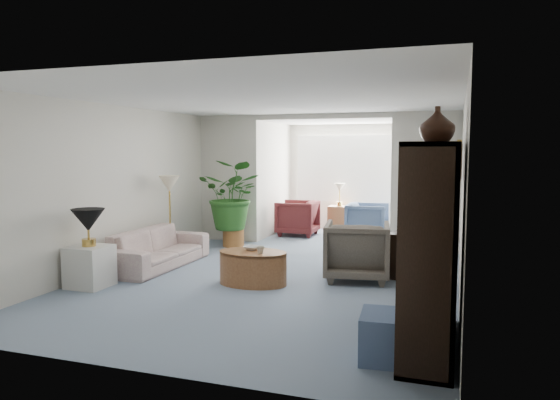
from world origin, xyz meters
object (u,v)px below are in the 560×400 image
(entertainment_cabinet, at_px, (432,246))
(wingback_chair, at_px, (357,251))
(sofa, at_px, (157,248))
(floor_lamp, at_px, (169,184))
(sunroom_chair_blue, at_px, (367,221))
(coffee_cup, at_px, (260,250))
(side_table_dark, at_px, (410,256))
(framed_picture, at_px, (460,161))
(table_lamp, at_px, (88,220))
(cabinet_urn, at_px, (437,125))
(ottoman, at_px, (390,337))
(sunroom_chair_maroon, at_px, (297,218))
(plant_pot, at_px, (233,238))
(coffee_table, at_px, (253,268))
(sunroom_table, at_px, (339,219))
(coffee_bowl, at_px, (252,248))
(end_table, at_px, (90,266))

(entertainment_cabinet, bearing_deg, wingback_chair, 115.66)
(sofa, height_order, floor_lamp, floor_lamp)
(wingback_chair, distance_m, sunroom_chair_blue, 3.44)
(coffee_cup, relative_size, side_table_dark, 0.16)
(framed_picture, height_order, coffee_cup, framed_picture)
(table_lamp, bearing_deg, side_table_dark, 24.61)
(cabinet_urn, bearing_deg, sofa, 159.09)
(framed_picture, bearing_deg, wingback_chair, 150.50)
(coffee_cup, relative_size, ottoman, 0.21)
(entertainment_cabinet, height_order, sunroom_chair_maroon, entertainment_cabinet)
(wingback_chair, height_order, plant_pot, wingback_chair)
(coffee_table, bearing_deg, cabinet_urn, -24.51)
(sofa, distance_m, wingback_chair, 3.12)
(sunroom_chair_maroon, distance_m, sunroom_table, 1.06)
(ottoman, bearing_deg, entertainment_cabinet, 54.93)
(floor_lamp, bearing_deg, sofa, -74.26)
(ottoman, bearing_deg, coffee_bowl, 135.17)
(plant_pot, bearing_deg, sofa, -101.98)
(side_table_dark, bearing_deg, coffee_table, -153.40)
(wingback_chair, xyz_separation_m, side_table_dark, (0.70, 0.30, -0.09))
(coffee_table, bearing_deg, sofa, 164.14)
(end_table, distance_m, wingback_chair, 3.65)
(end_table, bearing_deg, sunroom_chair_maroon, 74.21)
(framed_picture, height_order, ottoman, framed_picture)
(side_table_dark, height_order, plant_pot, side_table_dark)
(entertainment_cabinet, height_order, sunroom_table, entertainment_cabinet)
(table_lamp, distance_m, sunroom_chair_maroon, 5.17)
(end_table, xyz_separation_m, wingback_chair, (3.31, 1.54, 0.14))
(entertainment_cabinet, xyz_separation_m, sunroom_chair_blue, (-1.51, 5.71, -0.57))
(floor_lamp, height_order, coffee_table, floor_lamp)
(coffee_bowl, height_order, coffee_cup, coffee_cup)
(plant_pot, xyz_separation_m, sunroom_chair_blue, (2.28, 1.62, 0.21))
(table_lamp, bearing_deg, entertainment_cabinet, -9.77)
(floor_lamp, distance_m, sunroom_chair_blue, 4.17)
(coffee_cup, distance_m, wingback_chair, 1.40)
(coffee_cup, distance_m, plant_pot, 3.04)
(entertainment_cabinet, xyz_separation_m, cabinet_urn, (0.00, 0.50, 1.13))
(floor_lamp, bearing_deg, side_table_dark, -3.88)
(floor_lamp, relative_size, coffee_table, 0.38)
(floor_lamp, height_order, entertainment_cabinet, entertainment_cabinet)
(side_table_dark, bearing_deg, entertainment_cabinet, -81.17)
(floor_lamp, relative_size, sunroom_table, 0.62)
(floor_lamp, relative_size, coffee_bowl, 1.64)
(coffee_cup, bearing_deg, wingback_chair, 34.88)
(coffee_cup, xyz_separation_m, cabinet_urn, (2.25, -1.00, 1.57))
(wingback_chair, xyz_separation_m, sunroom_table, (-1.16, 4.17, -0.12))
(coffee_table, xyz_separation_m, coffee_bowl, (-0.05, 0.10, 0.25))
(coffee_bowl, xyz_separation_m, sunroom_chair_blue, (0.94, 4.02, -0.11))
(framed_picture, height_order, coffee_bowl, framed_picture)
(end_table, relative_size, table_lamp, 1.25)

